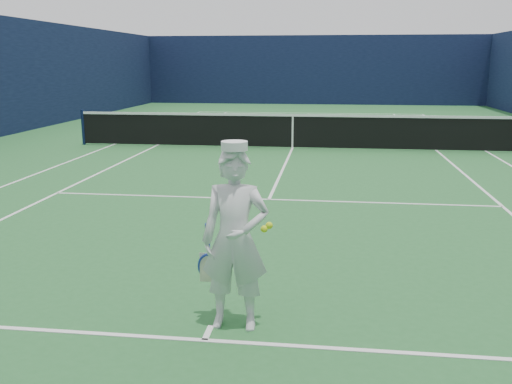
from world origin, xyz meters
TOP-DOWN VIEW (x-y plane):
  - ground at (0.00, 0.00)m, footprint 80.00×80.00m
  - court_markings at (0.00, 0.00)m, footprint 11.03×23.83m
  - windscreen_fence at (0.00, 0.00)m, footprint 20.12×36.12m
  - tennis_net at (0.00, 0.00)m, footprint 12.88×0.09m
  - tennis_player at (0.23, -11.54)m, footprint 0.77×0.46m

SIDE VIEW (x-z plane):
  - ground at x=0.00m, z-range 0.00..0.00m
  - court_markings at x=0.00m, z-range 0.00..0.01m
  - tennis_net at x=0.00m, z-range 0.02..1.09m
  - tennis_player at x=0.23m, z-range -0.02..1.76m
  - windscreen_fence at x=0.00m, z-range 0.00..4.00m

